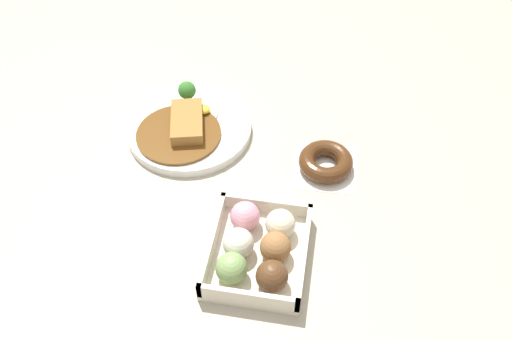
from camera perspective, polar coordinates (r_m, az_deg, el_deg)
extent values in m
plane|color=#B2A893|center=(1.06, -5.17, 0.91)|extent=(1.60, 1.60, 0.00)
cylinder|color=white|center=(1.12, -6.89, 4.34)|extent=(0.25, 0.25, 0.02)
cylinder|color=brown|center=(1.09, -7.98, 3.75)|extent=(0.17, 0.17, 0.01)
cube|color=#A87538|center=(1.09, -7.14, 5.03)|extent=(0.12, 0.09, 0.02)
cylinder|color=white|center=(1.13, -5.38, 5.92)|extent=(0.06, 0.06, 0.00)
ellipsoid|color=yellow|center=(1.12, -5.41, 6.29)|extent=(0.03, 0.03, 0.01)
cylinder|color=#8CB766|center=(1.16, -7.03, 7.38)|extent=(0.01, 0.01, 0.02)
sphere|color=#387A2D|center=(1.14, -7.13, 8.21)|extent=(0.04, 0.04, 0.04)
cube|color=beige|center=(0.92, 0.18, -8.77)|extent=(0.19, 0.16, 0.01)
cube|color=beige|center=(0.95, 1.08, -3.61)|extent=(0.01, 0.16, 0.03)
cube|color=beige|center=(0.85, -0.84, -12.98)|extent=(0.01, 0.16, 0.03)
cube|color=beige|center=(0.91, -4.53, -7.35)|extent=(0.19, 0.01, 0.03)
cube|color=beige|center=(0.90, 4.99, -8.67)|extent=(0.19, 0.01, 0.03)
sphere|color=pink|center=(0.93, -1.14, -4.72)|extent=(0.05, 0.05, 0.05)
sphere|color=silver|center=(0.89, -1.84, -7.50)|extent=(0.05, 0.05, 0.05)
sphere|color=#84A860|center=(0.87, -2.54, -10.03)|extent=(0.05, 0.05, 0.05)
sphere|color=#EFE5C6|center=(0.92, 2.53, -5.52)|extent=(0.05, 0.05, 0.05)
sphere|color=#9E6B3D|center=(0.89, 2.02, -7.89)|extent=(0.05, 0.05, 0.05)
sphere|color=brown|center=(0.86, 1.65, -10.83)|extent=(0.05, 0.05, 0.05)
cube|color=white|center=(1.05, 7.13, 0.32)|extent=(0.13, 0.13, 0.00)
torus|color=#4C2B14|center=(1.04, 7.21, 0.93)|extent=(0.10, 0.10, 0.03)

